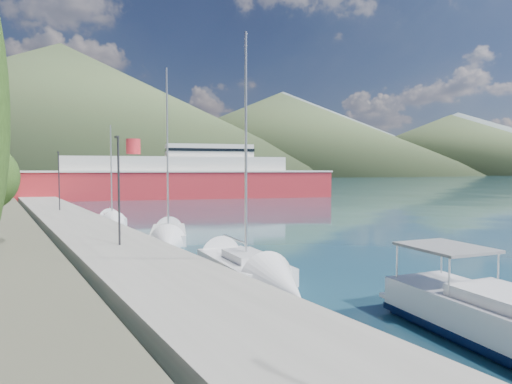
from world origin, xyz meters
TOP-DOWN VIEW (x-y plane):
  - ground at (0.00, 120.00)m, footprint 1400.00×1400.00m
  - quay at (-9.00, 26.00)m, footprint 5.00×88.00m
  - hills_far at (138.59, 618.73)m, footprint 1480.00×900.00m
  - hills_near at (98.04, 372.50)m, footprint 1010.00×520.00m
  - lamp_posts at (-9.00, 14.82)m, footprint 0.15×46.09m
  - sailboat_near at (-5.14, 5.29)m, footprint 3.52×8.78m
  - sailboat_mid at (-5.11, 16.90)m, footprint 5.47×9.24m
  - sailboat_far at (-5.73, 29.00)m, footprint 3.06×6.97m
  - ferry at (13.56, 61.82)m, footprint 55.57×27.65m

SIDE VIEW (x-z plane):
  - ground at x=0.00m, z-range 0.00..0.00m
  - sailboat_far at x=-5.73m, z-range -4.67..5.24m
  - sailboat_mid at x=-5.11m, z-range -6.16..6.79m
  - sailboat_near at x=-5.14m, z-range -5.81..6.46m
  - quay at x=-9.00m, z-range 0.00..0.80m
  - ferry at x=13.56m, z-range -2.12..8.73m
  - lamp_posts at x=-9.00m, z-range 1.05..7.11m
  - hills_near at x=98.04m, z-range -8.32..106.68m
  - hills_far at x=138.59m, z-range -12.61..167.39m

